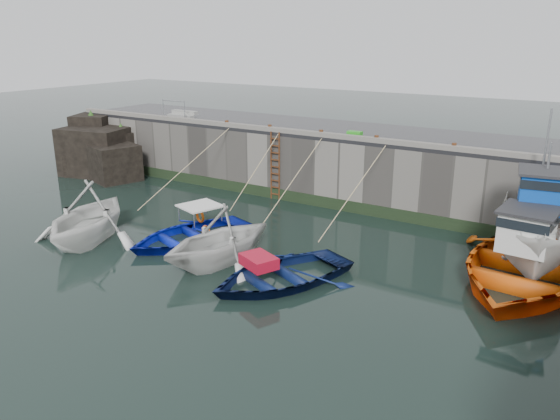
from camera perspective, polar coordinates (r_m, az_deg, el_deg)
The scene contains 24 objects.
ground at distance 17.42m, azimuth -12.67°, elevation -7.87°, with size 120.00×120.00×0.00m, color black.
quay_back at distance 26.71m, azimuth 6.11°, elevation 4.94°, with size 30.00×5.00×3.00m, color slate.
road_back at distance 26.41m, azimuth 6.23°, elevation 8.28°, with size 30.00×5.00×0.16m, color black.
kerb_back at distance 24.31m, azimuth 3.79°, elevation 7.95°, with size 30.00×0.30×0.20m, color slate.
algae_back at distance 24.85m, azimuth 3.44°, elevation 1.04°, with size 30.00×0.08×0.50m, color black.
rock_outcrop at distance 32.06m, azimuth -18.11°, elevation 5.89°, with size 5.85×4.24×3.41m.
ladder at distance 25.44m, azimuth -0.52°, elevation 4.60°, with size 0.51×0.08×3.20m.
boat_near_white at distance 21.91m, azimuth -19.27°, elevation -3.01°, with size 4.22×4.89×2.58m, color white.
boat_near_white_rope at distance 25.43m, azimuth -9.80°, elevation 0.61°, with size 0.04×6.46×3.10m, color tan, non-canonical shape.
boat_near_blue at distance 20.89m, azimuth -9.38°, elevation -3.23°, with size 3.50×4.90×1.02m, color #0C1DB6.
boat_near_blue_rope at distance 24.21m, azimuth -2.43°, elevation -0.02°, with size 0.04×4.74×3.10m, color tan, non-canonical shape.
boat_near_blacktrim at distance 18.85m, azimuth -6.34°, elevation -5.48°, with size 3.81×4.42×2.33m, color silver.
boat_near_blacktrim_rope at distance 22.69m, azimuth 1.44°, elevation -1.26°, with size 0.04×5.61×3.10m, color tan, non-canonical shape.
boat_near_navy at distance 17.38m, azimuth 0.05°, elevation -7.45°, with size 3.48×4.87×1.01m, color #0B1845.
boat_near_navy_rope at distance 21.51m, azimuth 7.21°, elevation -2.49°, with size 0.04×5.75×3.10m, color tan, non-canonical shape.
boat_far_white at distance 20.15m, azimuth 25.13°, elevation -2.39°, with size 3.40×6.68×5.46m.
boat_far_orange at distance 18.94m, azimuth 24.27°, elevation -5.23°, with size 5.99×8.00×4.58m.
fish_crate at distance 23.90m, azimuth 7.80°, elevation 7.79°, with size 0.62×0.35×0.31m, color #24971B.
railing at distance 30.20m, azimuth -10.17°, elevation 9.85°, with size 1.60×1.05×1.00m.
bollard_a at distance 27.07m, azimuth -5.58°, elevation 9.01°, with size 0.18×0.18×0.28m, color #3F1E0F.
bollard_b at distance 25.65m, azimuth -1.08°, elevation 8.60°, with size 0.18×0.18×0.28m, color #3F1E0F.
bollard_c at distance 24.30m, azimuth 4.32°, elevation 8.03°, with size 0.18×0.18×0.28m, color #3F1E0F.
bollard_d at distance 23.23m, azimuth 10.05°, elevation 7.35°, with size 0.18×0.18×0.28m, color #3F1E0F.
bollard_e at distance 22.26m, azimuth 17.72°, elevation 6.32°, with size 0.18×0.18×0.28m, color #3F1E0F.
Camera 1 is at (11.31, -10.96, 7.44)m, focal length 35.00 mm.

